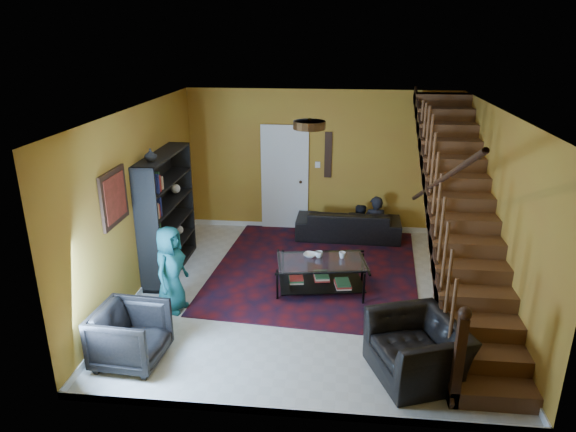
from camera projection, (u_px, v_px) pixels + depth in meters
The scene contains 21 objects.
floor at pixel (310, 292), 7.96m from camera, with size 5.50×5.50×0.00m, color beige.
room at pixel (242, 251), 9.32m from camera, with size 5.50×5.50×5.50m.
staircase at pixel (461, 212), 7.28m from camera, with size 0.95×5.02×3.18m.
bookshelf at pixel (168, 216), 8.43m from camera, with size 0.35×1.80×2.00m.
door at pixel (285, 180), 10.23m from camera, with size 0.82×0.05×2.05m, color silver.
framed_picture at pixel (114, 198), 6.78m from camera, with size 0.04×0.74×0.74m, color maroon.
wall_hanging at pixel (328, 155), 9.97m from camera, with size 0.14×0.03×0.90m, color black.
ceiling_fixture at pixel (309, 125), 6.28m from camera, with size 0.40×0.40×0.10m, color #3F2814.
rug at pixel (315, 268), 8.75m from camera, with size 3.34×3.81×0.02m, color #4E0E11.
sofa at pixel (348, 224), 9.96m from camera, with size 2.00×0.78×0.58m, color black.
armchair_left at pixel (131, 336), 6.19m from camera, with size 0.78×0.80×0.73m, color black.
armchair_right at pixel (417, 349), 5.96m from camera, with size 1.06×0.93×0.69m, color black.
person_adult_a at pixel (374, 228), 9.98m from camera, with size 0.48×0.31×1.31m, color black.
person_adult_b at pixel (358, 232), 10.04m from camera, with size 0.55×0.43×1.13m, color black.
person_child at pixel (170, 269), 7.27m from camera, with size 0.63×0.41×1.29m, color #1B6168.
coffee_table at pixel (321, 273), 7.92m from camera, with size 1.45×1.00×0.51m.
cup_a at pixel (319, 254), 7.95m from camera, with size 0.12×0.12×0.10m, color #999999.
cup_b at pixel (342, 255), 7.93m from camera, with size 0.11×0.11×0.10m, color #999999.
bowl at pixel (310, 255), 7.99m from camera, with size 0.20×0.20×0.05m, color #999999.
vase at pixel (151, 155), 7.58m from camera, with size 0.18×0.18×0.19m, color #999999.
popcorn_bucket at pixel (132, 349), 6.38m from camera, with size 0.13×0.13×0.15m, color red.
Camera 1 is at (0.40, -7.08, 3.83)m, focal length 32.00 mm.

